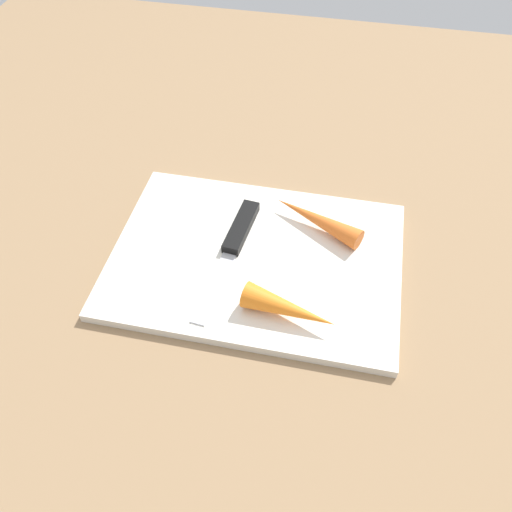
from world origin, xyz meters
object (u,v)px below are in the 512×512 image
object	(u,v)px
knife	(238,234)
cutting_board	(256,259)
carrot_long	(317,219)
carrot_short	(289,309)

from	to	relation	value
knife	cutting_board	bearing A→B (deg)	53.92
cutting_board	carrot_long	bearing A→B (deg)	44.84
cutting_board	knife	world-z (taller)	knife
carrot_long	carrot_short	world-z (taller)	carrot_short
cutting_board	carrot_long	world-z (taller)	carrot_long
cutting_board	carrot_short	xyz separation A→B (m)	(0.06, -0.08, 0.02)
carrot_long	knife	bearing A→B (deg)	47.86
cutting_board	carrot_short	bearing A→B (deg)	-56.43
carrot_long	cutting_board	bearing A→B (deg)	70.03
knife	carrot_short	world-z (taller)	carrot_short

